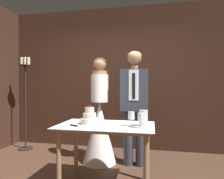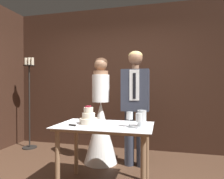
% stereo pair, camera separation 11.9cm
% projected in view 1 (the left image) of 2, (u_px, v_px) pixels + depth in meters
% --- Properties ---
extents(wall_back, '(4.69, 0.12, 2.81)m').
position_uv_depth(wall_back, '(118.00, 78.00, 4.05)').
color(wall_back, '#382116').
rests_on(wall_back, ground_plane).
extents(cake_table, '(1.17, 0.70, 0.77)m').
position_uv_depth(cake_table, '(106.00, 134.00, 2.44)').
color(cake_table, '#8E6B4C').
rests_on(cake_table, ground_plane).
extents(tiered_cake, '(0.23, 0.23, 0.23)m').
position_uv_depth(tiered_cake, '(89.00, 118.00, 2.48)').
color(tiered_cake, beige).
rests_on(tiered_cake, cake_table).
extents(cake_knife, '(0.42, 0.13, 0.02)m').
position_uv_depth(cake_knife, '(79.00, 126.00, 2.30)').
color(cake_knife, silver).
rests_on(cake_knife, cake_table).
extents(wine_glass_near, '(0.08, 0.08, 0.17)m').
position_uv_depth(wine_glass_near, '(131.00, 116.00, 2.33)').
color(wine_glass_near, silver).
rests_on(wine_glass_near, cake_table).
extents(wine_glass_middle, '(0.08, 0.08, 0.17)m').
position_uv_depth(wine_glass_middle, '(141.00, 118.00, 2.23)').
color(wine_glass_middle, silver).
rests_on(wine_glass_middle, cake_table).
extents(hurricane_candle, '(0.10, 0.10, 0.19)m').
position_uv_depth(hurricane_candle, '(143.00, 118.00, 2.35)').
color(hurricane_candle, silver).
rests_on(hurricane_candle, cake_table).
extents(bride, '(0.54, 0.54, 1.70)m').
position_uv_depth(bride, '(100.00, 124.00, 3.23)').
color(bride, white).
rests_on(bride, ground_plane).
extents(groom, '(0.42, 0.25, 1.78)m').
position_uv_depth(groom, '(134.00, 100.00, 3.12)').
color(groom, '#333847').
rests_on(groom, ground_plane).
extents(candle_stand, '(0.28, 0.28, 1.81)m').
position_uv_depth(candle_stand, '(25.00, 100.00, 3.92)').
color(candle_stand, black).
rests_on(candle_stand, ground_plane).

